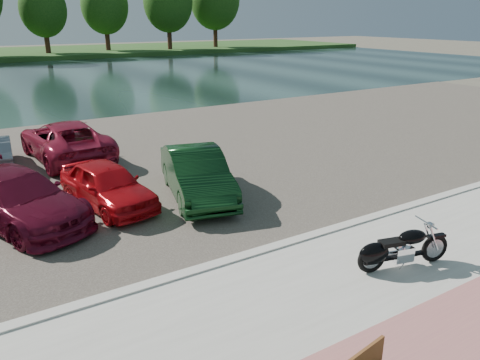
{
  "coord_description": "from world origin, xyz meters",
  "views": [
    {
      "loc": [
        -6.99,
        -6.33,
        5.46
      ],
      "look_at": [
        -0.42,
        4.26,
        1.1
      ],
      "focal_mm": 35.0,
      "sensor_mm": 36.0,
      "label": 1
    }
  ],
  "objects": [
    {
      "name": "car_5",
      "position": [
        -0.82,
        6.18,
        0.81
      ],
      "size": [
        2.73,
        4.9,
        1.53
      ],
      "primitive_type": "imported",
      "rotation": [
        0.0,
        0.0,
        -0.25
      ],
      "color": "black",
      "rests_on": "parking_lot"
    },
    {
      "name": "promenade",
      "position": [
        0.0,
        -1.0,
        0.05
      ],
      "size": [
        60.0,
        6.0,
        0.1
      ],
      "primitive_type": "cube",
      "color": "#B5B2AA",
      "rests_on": "ground"
    },
    {
      "name": "parking_lot",
      "position": [
        0.0,
        11.0,
        0.02
      ],
      "size": [
        60.0,
        18.0,
        0.04
      ],
      "primitive_type": "cube",
      "color": "#3D3731",
      "rests_on": "ground"
    },
    {
      "name": "car_3",
      "position": [
        -5.91,
        6.99,
        0.77
      ],
      "size": [
        3.79,
        5.45,
        1.46
      ],
      "primitive_type": "imported",
      "rotation": [
        0.0,
        0.0,
        0.38
      ],
      "color": "maroon",
      "rests_on": "parking_lot"
    },
    {
      "name": "far_trees",
      "position": [
        4.36,
        65.79,
        7.49
      ],
      "size": [
        70.25,
        10.68,
        12.52
      ],
      "color": "#381E14",
      "rests_on": "far_bank"
    },
    {
      "name": "car_10",
      "position": [
        -3.35,
        12.77,
        0.81
      ],
      "size": [
        2.96,
        5.71,
        1.54
      ],
      "primitive_type": "imported",
      "rotation": [
        0.0,
        0.0,
        3.22
      ],
      "color": "maroon",
      "rests_on": "parking_lot"
    },
    {
      "name": "kerb",
      "position": [
        0.0,
        2.0,
        0.07
      ],
      "size": [
        60.0,
        0.3,
        0.14
      ],
      "primitive_type": "cube",
      "color": "#B5B2AA",
      "rests_on": "ground"
    },
    {
      "name": "pink_path",
      "position": [
        0.0,
        -2.5,
        0.1
      ],
      "size": [
        60.0,
        2.0,
        0.01
      ],
      "primitive_type": "cube",
      "color": "#AB6066",
      "rests_on": "promenade"
    },
    {
      "name": "motorcycle",
      "position": [
        0.86,
        -0.25,
        0.56
      ],
      "size": [
        2.29,
        0.94,
        1.05
      ],
      "rotation": [
        0.0,
        0.0,
        -0.25
      ],
      "color": "black",
      "rests_on": "promenade"
    },
    {
      "name": "river",
      "position": [
        0.0,
        40.0,
        0.0
      ],
      "size": [
        120.0,
        40.0,
        0.0
      ],
      "primitive_type": "cube",
      "color": "#172A28",
      "rests_on": "ground"
    },
    {
      "name": "car_4",
      "position": [
        -3.45,
        6.9,
        0.71
      ],
      "size": [
        2.3,
        4.19,
        1.35
      ],
      "primitive_type": "imported",
      "rotation": [
        0.0,
        0.0,
        0.19
      ],
      "color": "red",
      "rests_on": "parking_lot"
    },
    {
      "name": "ground",
      "position": [
        0.0,
        0.0,
        0.0
      ],
      "size": [
        200.0,
        200.0,
        0.0
      ],
      "primitive_type": "plane",
      "color": "#595447",
      "rests_on": "ground"
    }
  ]
}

